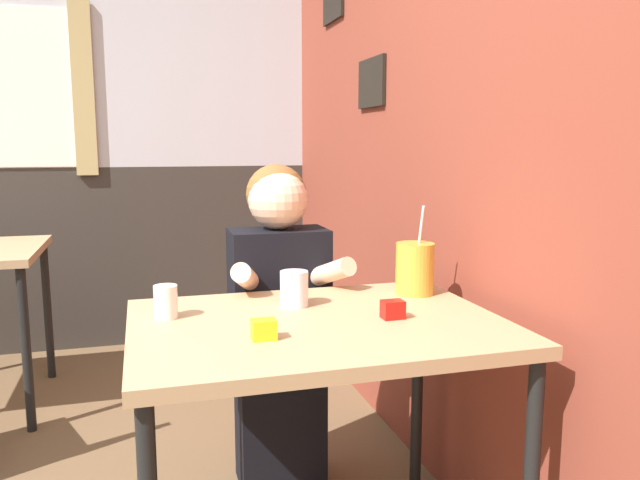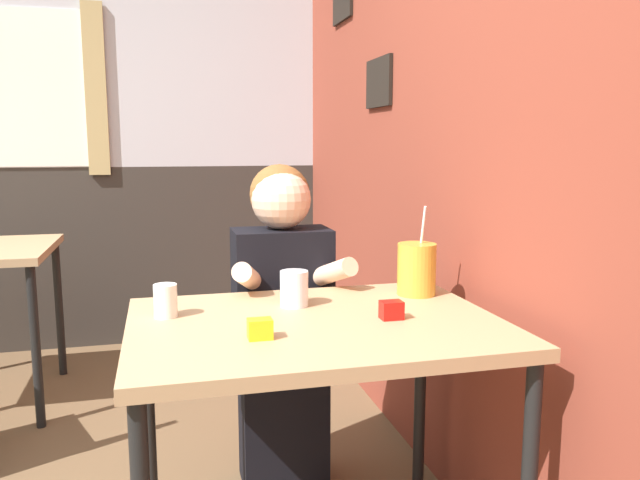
# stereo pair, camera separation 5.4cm
# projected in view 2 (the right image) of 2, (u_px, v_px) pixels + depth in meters

# --- Properties ---
(brick_wall_right) EXTENTS (0.08, 4.69, 2.70)m
(brick_wall_right) POSITION_uv_depth(u_px,v_px,m) (392.00, 117.00, 2.72)
(brick_wall_right) COLOR brown
(brick_wall_right) RESTS_ON ground_plane
(back_wall) EXTENTS (5.77, 0.09, 2.70)m
(back_wall) POSITION_uv_depth(u_px,v_px,m) (82.00, 123.00, 3.68)
(back_wall) COLOR silver
(back_wall) RESTS_ON ground_plane
(main_table) EXTENTS (1.00, 0.75, 0.76)m
(main_table) POSITION_uv_depth(u_px,v_px,m) (316.00, 347.00, 1.70)
(main_table) COLOR tan
(main_table) RESTS_ON ground_plane
(person_seated) EXTENTS (0.42, 0.41, 1.17)m
(person_seated) POSITION_uv_depth(u_px,v_px,m) (282.00, 318.00, 2.23)
(person_seated) COLOR black
(person_seated) RESTS_ON ground_plane
(cocktail_pitcher) EXTENTS (0.12, 0.12, 0.28)m
(cocktail_pitcher) POSITION_uv_depth(u_px,v_px,m) (417.00, 269.00, 1.97)
(cocktail_pitcher) COLOR gold
(cocktail_pitcher) RESTS_ON main_table
(glass_near_pitcher) EXTENTS (0.08, 0.08, 0.11)m
(glass_near_pitcher) POSITION_uv_depth(u_px,v_px,m) (294.00, 289.00, 1.83)
(glass_near_pitcher) COLOR silver
(glass_near_pitcher) RESTS_ON main_table
(glass_center) EXTENTS (0.06, 0.06, 0.09)m
(glass_center) POSITION_uv_depth(u_px,v_px,m) (166.00, 301.00, 1.72)
(glass_center) COLOR silver
(glass_center) RESTS_ON main_table
(condiment_ketchup) EXTENTS (0.06, 0.04, 0.05)m
(condiment_ketchup) POSITION_uv_depth(u_px,v_px,m) (391.00, 310.00, 1.70)
(condiment_ketchup) COLOR #B7140F
(condiment_ketchup) RESTS_ON main_table
(condiment_mustard) EXTENTS (0.06, 0.04, 0.05)m
(condiment_mustard) POSITION_uv_depth(u_px,v_px,m) (260.00, 329.00, 1.53)
(condiment_mustard) COLOR yellow
(condiment_mustard) RESTS_ON main_table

